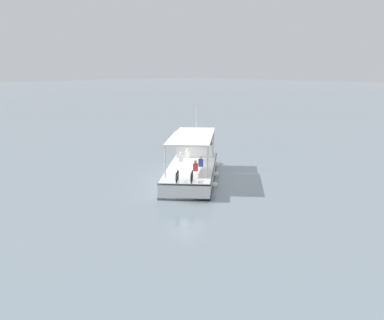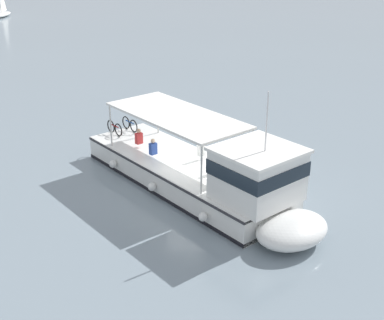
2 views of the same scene
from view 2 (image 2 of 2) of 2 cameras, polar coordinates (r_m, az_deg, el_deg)
name	(u,v)px [view 2 (image 2 of 2)]	position (r m, az deg, el deg)	size (l,w,h in m)	color
ground_plane	(194,189)	(22.67, 0.25, -3.20)	(400.00, 400.00, 0.00)	gray
ferry_main	(207,176)	(21.49, 1.72, -1.77)	(11.82, 10.40, 5.32)	white
sailboat_far_right	(2,13)	(79.22, -20.22, 15.03)	(4.88, 1.72, 5.40)	white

